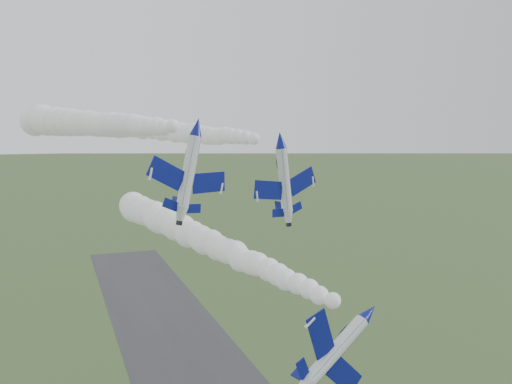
% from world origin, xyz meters
% --- Properties ---
extents(jet_lead, '(6.06, 12.27, 8.62)m').
position_xyz_m(jet_lead, '(5.10, -6.20, 28.48)').
color(jet_lead, silver).
extents(smoke_trail_jet_lead, '(22.30, 64.67, 5.34)m').
position_xyz_m(smoke_trail_jet_lead, '(-2.98, 28.48, 29.98)').
color(smoke_trail_jet_lead, white).
extents(jet_pair_left, '(11.46, 13.59, 4.11)m').
position_xyz_m(jet_pair_left, '(-6.52, 17.02, 46.97)').
color(jet_pair_left, silver).
extents(smoke_trail_jet_pair_left, '(24.38, 54.96, 5.83)m').
position_xyz_m(smoke_trail_jet_pair_left, '(-17.78, 46.35, 47.60)').
color(smoke_trail_jet_pair_left, white).
extents(jet_pair_right, '(11.28, 13.17, 3.48)m').
position_xyz_m(jet_pair_right, '(5.58, 18.51, 45.21)').
color(jet_pair_right, silver).
extents(smoke_trail_jet_pair_right, '(22.59, 54.54, 4.94)m').
position_xyz_m(smoke_trail_jet_pair_right, '(-3.96, 48.51, 46.31)').
color(smoke_trail_jet_pair_right, white).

